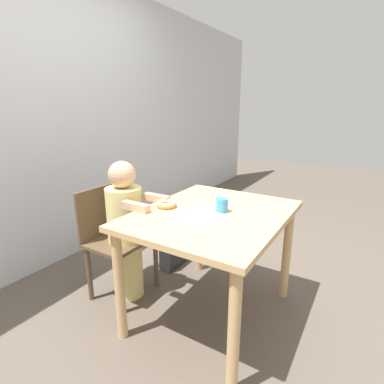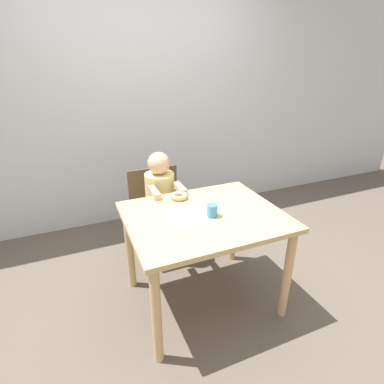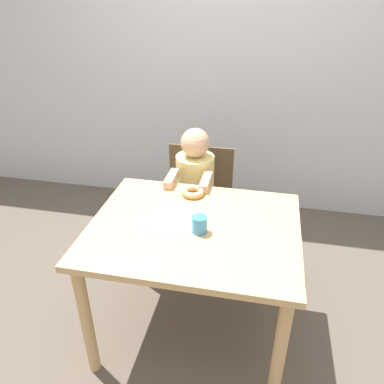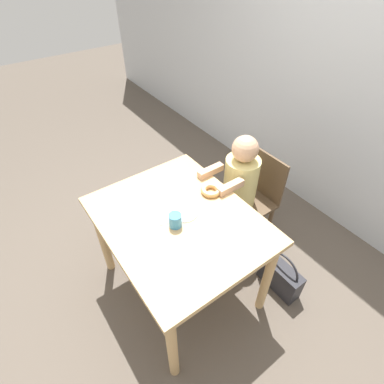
{
  "view_description": "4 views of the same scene",
  "coord_description": "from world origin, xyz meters",
  "px_view_note": "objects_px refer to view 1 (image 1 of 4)",
  "views": [
    {
      "loc": [
        -1.55,
        -0.81,
        1.38
      ],
      "look_at": [
        -0.04,
        0.13,
        0.86
      ],
      "focal_mm": 28.0,
      "sensor_mm": 36.0,
      "label": 1
    },
    {
      "loc": [
        -0.78,
        -1.63,
        1.71
      ],
      "look_at": [
        -0.04,
        0.13,
        0.86
      ],
      "focal_mm": 28.0,
      "sensor_mm": 36.0,
      "label": 2
    },
    {
      "loc": [
        0.31,
        -1.53,
        1.82
      ],
      "look_at": [
        -0.04,
        0.13,
        0.86
      ],
      "focal_mm": 35.0,
      "sensor_mm": 36.0,
      "label": 3
    },
    {
      "loc": [
        1.05,
        -0.65,
        2.06
      ],
      "look_at": [
        -0.04,
        0.13,
        0.86
      ],
      "focal_mm": 28.0,
      "sensor_mm": 36.0,
      "label": 4
    }
  ],
  "objects_px": {
    "child_figure": "(126,231)",
    "cup": "(222,205)",
    "chair": "(116,237)",
    "donut": "(167,204)",
    "handbag": "(175,251)"
  },
  "relations": [
    {
      "from": "child_figure",
      "to": "cup",
      "type": "bearing_deg",
      "value": -76.87
    },
    {
      "from": "cup",
      "to": "handbag",
      "type": "bearing_deg",
      "value": 57.96
    },
    {
      "from": "cup",
      "to": "child_figure",
      "type": "bearing_deg",
      "value": 103.13
    },
    {
      "from": "handbag",
      "to": "cup",
      "type": "xyz_separation_m",
      "value": [
        -0.4,
        -0.64,
        0.66
      ]
    },
    {
      "from": "chair",
      "to": "child_figure",
      "type": "bearing_deg",
      "value": -90.0
    },
    {
      "from": "cup",
      "to": "donut",
      "type": "bearing_deg",
      "value": 106.6
    },
    {
      "from": "chair",
      "to": "cup",
      "type": "height_order",
      "value": "cup"
    },
    {
      "from": "chair",
      "to": "child_figure",
      "type": "distance_m",
      "value": 0.13
    },
    {
      "from": "donut",
      "to": "handbag",
      "type": "xyz_separation_m",
      "value": [
        0.5,
        0.29,
        -0.64
      ]
    },
    {
      "from": "chair",
      "to": "handbag",
      "type": "bearing_deg",
      "value": -14.45
    },
    {
      "from": "chair",
      "to": "cup",
      "type": "bearing_deg",
      "value": -78.61
    },
    {
      "from": "child_figure",
      "to": "cup",
      "type": "distance_m",
      "value": 0.74
    },
    {
      "from": "child_figure",
      "to": "cup",
      "type": "height_order",
      "value": "child_figure"
    },
    {
      "from": "handbag",
      "to": "donut",
      "type": "bearing_deg",
      "value": -150.14
    },
    {
      "from": "donut",
      "to": "cup",
      "type": "relative_size",
      "value": 1.51
    }
  ]
}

